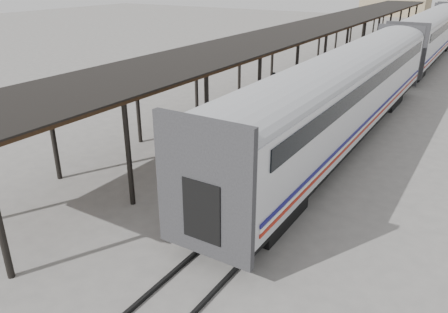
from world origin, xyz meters
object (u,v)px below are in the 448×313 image
at_px(pedestrian, 274,85).
at_px(baggage_cart, 201,192).
at_px(luggage_tug, 302,83).
at_px(porter, 194,173).

bearing_deg(pedestrian, baggage_cart, 119.89).
height_order(luggage_tug, porter, porter).
bearing_deg(porter, pedestrian, 26.88).
height_order(porter, pedestrian, porter).
bearing_deg(pedestrian, porter, 119.97).
relative_size(porter, pedestrian, 0.97).
height_order(baggage_cart, porter, porter).
relative_size(baggage_cart, luggage_tug, 1.64).
relative_size(luggage_tug, pedestrian, 0.92).
distance_m(luggage_tug, porter, 18.88).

